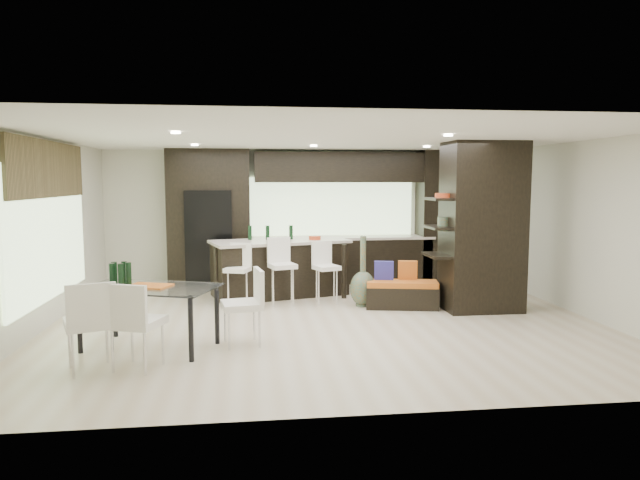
{
  "coord_description": "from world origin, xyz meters",
  "views": [
    {
      "loc": [
        -1.1,
        -8.32,
        2.09
      ],
      "look_at": [
        0.0,
        0.6,
        1.15
      ],
      "focal_mm": 32.0,
      "sensor_mm": 36.0,
      "label": 1
    }
  ],
  "objects": [
    {
      "name": "back_wall",
      "position": [
        0.0,
        3.5,
        1.35
      ],
      "size": [
        8.0,
        0.02,
        2.7
      ],
      "primitive_type": "cube",
      "color": "beige",
      "rests_on": "ground"
    },
    {
      "name": "ceiling_spots",
      "position": [
        0.0,
        0.25,
        2.68
      ],
      "size": [
        4.0,
        3.0,
        0.02
      ],
      "primitive_type": "cube",
      "color": "white",
      "rests_on": "ceiling"
    },
    {
      "name": "floor_vase",
      "position": [
        0.76,
        0.89,
        0.59
      ],
      "size": [
        0.53,
        0.53,
        1.18
      ],
      "primitive_type": null,
      "rotation": [
        0.0,
        0.0,
        -0.26
      ],
      "color": "#4A553E",
      "rests_on": "ground"
    },
    {
      "name": "bench",
      "position": [
        1.37,
        0.66,
        0.22
      ],
      "size": [
        1.23,
        0.68,
        0.45
      ],
      "primitive_type": "cube",
      "rotation": [
        0.0,
        0.0,
        -0.2
      ],
      "color": "black",
      "rests_on": "ground"
    },
    {
      "name": "dining_table",
      "position": [
        -2.35,
        -1.15,
        0.39
      ],
      "size": [
        1.84,
        1.41,
        0.78
      ],
      "primitive_type": "cube",
      "rotation": [
        0.0,
        0.0,
        -0.35
      ],
      "color": "white",
      "rests_on": "ground"
    },
    {
      "name": "chair_end",
      "position": [
        -1.22,
        -1.15,
        0.45
      ],
      "size": [
        0.56,
        0.56,
        0.9
      ],
      "primitive_type": "cube",
      "rotation": [
        0.0,
        0.0,
        1.74
      ],
      "color": "white",
      "rests_on": "ground"
    },
    {
      "name": "refrigerator",
      "position": [
        -1.9,
        3.12,
        0.95
      ],
      "size": [
        0.9,
        0.68,
        1.9
      ],
      "primitive_type": "cube",
      "color": "black",
      "rests_on": "ground"
    },
    {
      "name": "back_cabinetry",
      "position": [
        0.5,
        3.17,
        1.35
      ],
      "size": [
        6.8,
        0.68,
        2.7
      ],
      "primitive_type": "cube",
      "color": "black",
      "rests_on": "ground"
    },
    {
      "name": "stone_accent",
      "position": [
        -3.93,
        0.2,
        2.25
      ],
      "size": [
        0.08,
        3.0,
        0.8
      ],
      "primitive_type": "cube",
      "color": "brown",
      "rests_on": "left_wall"
    },
    {
      "name": "stool_mid",
      "position": [
        -0.57,
        1.14,
        0.46
      ],
      "size": [
        0.5,
        0.5,
        0.91
      ],
      "primitive_type": "cube",
      "rotation": [
        0.0,
        0.0,
        0.29
      ],
      "color": "white",
      "rests_on": "ground"
    },
    {
      "name": "ground",
      "position": [
        0.0,
        0.0,
        0.0
      ],
      "size": [
        8.0,
        8.0,
        0.0
      ],
      "primitive_type": "plane",
      "color": "beige",
      "rests_on": "ground"
    },
    {
      "name": "left_wall",
      "position": [
        -4.0,
        0.0,
        1.35
      ],
      "size": [
        0.02,
        7.0,
        2.7
      ],
      "primitive_type": "cube",
      "color": "beige",
      "rests_on": "ground"
    },
    {
      "name": "stool_right",
      "position": [
        0.18,
        1.16,
        0.43
      ],
      "size": [
        0.49,
        0.49,
        0.85
      ],
      "primitive_type": "cube",
      "rotation": [
        0.0,
        0.0,
        0.38
      ],
      "color": "white",
      "rests_on": "ground"
    },
    {
      "name": "ceiling",
      "position": [
        0.0,
        0.0,
        2.7
      ],
      "size": [
        8.0,
        7.0,
        0.02
      ],
      "primitive_type": "cube",
      "color": "white",
      "rests_on": "ground"
    },
    {
      "name": "partition_column",
      "position": [
        2.6,
        0.4,
        1.35
      ],
      "size": [
        1.2,
        0.8,
        2.7
      ],
      "primitive_type": "cube",
      "color": "black",
      "rests_on": "ground"
    },
    {
      "name": "stool_left",
      "position": [
        -1.32,
        1.16,
        0.42
      ],
      "size": [
        0.48,
        0.48,
        0.84
      ],
      "primitive_type": "cube",
      "rotation": [
        0.0,
        0.0,
        -0.36
      ],
      "color": "white",
      "rests_on": "ground"
    },
    {
      "name": "window_back",
      "position": [
        0.6,
        3.46,
        1.55
      ],
      "size": [
        3.4,
        0.04,
        1.2
      ],
      "primitive_type": "cube",
      "color": "#B2D199",
      "rests_on": "back_wall"
    },
    {
      "name": "chair_far",
      "position": [
        -2.86,
        -1.94,
        0.47
      ],
      "size": [
        0.65,
        0.65,
        0.93
      ],
      "primitive_type": "cube",
      "rotation": [
        0.0,
        0.0,
        0.37
      ],
      "color": "white",
      "rests_on": "ground"
    },
    {
      "name": "chair_near",
      "position": [
        -2.35,
        -1.94,
        0.46
      ],
      "size": [
        0.64,
        0.64,
        0.92
      ],
      "primitive_type": "cube",
      "rotation": [
        0.0,
        0.0,
        -0.36
      ],
      "color": "white",
      "rests_on": "ground"
    },
    {
      "name": "right_wall",
      "position": [
        4.0,
        0.0,
        1.35
      ],
      "size": [
        0.02,
        7.0,
        2.7
      ],
      "primitive_type": "cube",
      "color": "beige",
      "rests_on": "ground"
    },
    {
      "name": "window_left",
      "position": [
        -3.96,
        0.2,
        1.35
      ],
      "size": [
        0.04,
        3.2,
        1.9
      ],
      "primitive_type": "cube",
      "color": "#B2D199",
      "rests_on": "left_wall"
    },
    {
      "name": "kitchen_island",
      "position": [
        -0.57,
        1.97,
        0.51
      ],
      "size": [
        2.63,
        1.66,
        1.02
      ],
      "primitive_type": "cube",
      "rotation": [
        0.0,
        0.0,
        0.27
      ],
      "color": "black",
      "rests_on": "ground"
    }
  ]
}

